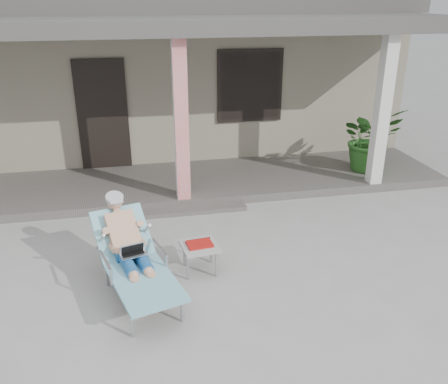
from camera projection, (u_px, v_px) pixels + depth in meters
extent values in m
plane|color=#9E9E99|center=(204.00, 272.00, 6.19)|extent=(60.00, 60.00, 0.00)
cube|color=gray|center=(160.00, 76.00, 11.48)|extent=(10.00, 5.00, 3.00)
cube|color=#474442|center=(156.00, 3.00, 10.84)|extent=(10.40, 5.40, 0.30)
cube|color=black|center=(103.00, 115.00, 9.07)|extent=(0.95, 0.06, 2.10)
cube|color=black|center=(250.00, 86.00, 9.43)|extent=(1.20, 0.06, 1.30)
cube|color=black|center=(250.00, 86.00, 9.42)|extent=(1.32, 0.05, 1.42)
cube|color=#605B56|center=(178.00, 183.00, 8.87)|extent=(10.00, 2.00, 0.15)
cube|color=red|center=(181.00, 122.00, 7.57)|extent=(0.22, 0.22, 2.61)
cube|color=silver|center=(382.00, 112.00, 8.21)|extent=(0.22, 0.22, 2.61)
cube|color=#474442|center=(172.00, 25.00, 7.78)|extent=(10.00, 2.30, 0.24)
cube|color=#605B56|center=(186.00, 210.00, 7.85)|extent=(2.00, 0.30, 0.07)
cylinder|color=#B7B7BC|center=(132.00, 324.00, 4.95)|extent=(0.04, 0.04, 0.34)
cylinder|color=#B7B7BC|center=(182.00, 309.00, 5.18)|extent=(0.04, 0.04, 0.34)
cylinder|color=#B7B7BC|center=(106.00, 274.00, 5.83)|extent=(0.04, 0.04, 0.34)
cylinder|color=#B7B7BC|center=(150.00, 263.00, 6.06)|extent=(0.04, 0.04, 0.34)
cube|color=#B7B7BC|center=(145.00, 283.00, 5.33)|extent=(0.85, 1.22, 0.03)
cube|color=#7CBCBF|center=(144.00, 281.00, 5.32)|extent=(0.94, 1.28, 0.04)
cube|color=#B7B7BC|center=(123.00, 236.00, 5.91)|extent=(0.69, 0.66, 0.45)
cube|color=#7CBCBF|center=(122.00, 234.00, 5.89)|extent=(0.79, 0.75, 0.51)
cylinder|color=#B4B4B6|center=(114.00, 197.00, 5.95)|extent=(0.27, 0.28, 0.12)
cube|color=silver|center=(133.00, 253.00, 5.58)|extent=(0.35, 0.29, 0.21)
cube|color=#A3A39E|center=(200.00, 246.00, 6.07)|extent=(0.51, 0.51, 0.04)
cylinder|color=#B7B7BC|center=(188.00, 268.00, 5.95)|extent=(0.03, 0.03, 0.35)
cylinder|color=#B7B7BC|center=(216.00, 265.00, 6.01)|extent=(0.03, 0.03, 0.35)
cylinder|color=#B7B7BC|center=(184.00, 254.00, 6.28)|extent=(0.03, 0.03, 0.35)
cylinder|color=#B7B7BC|center=(211.00, 251.00, 6.34)|extent=(0.03, 0.03, 0.35)
cube|color=#AD1712|center=(200.00, 244.00, 6.06)|extent=(0.34, 0.27, 0.03)
cube|color=black|center=(198.00, 240.00, 6.17)|extent=(0.32, 0.06, 0.03)
imported|color=#26591E|center=(370.00, 138.00, 9.10)|extent=(1.20, 1.06, 1.26)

